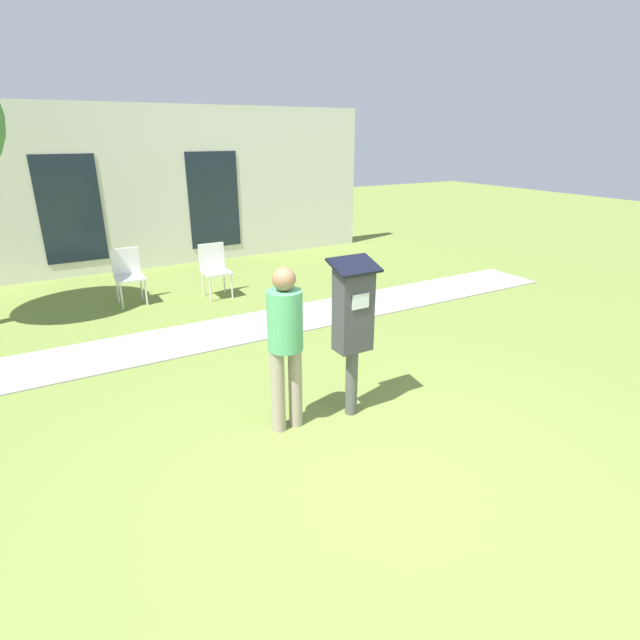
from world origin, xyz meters
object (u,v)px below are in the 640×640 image
person_standing (285,338)px  outdoor_chair_middle (214,266)px  outdoor_chair_left (128,272)px  parking_meter (353,318)px

person_standing → outdoor_chair_middle: size_ratio=1.76×
outdoor_chair_middle → outdoor_chair_left: bearing=159.5°
outdoor_chair_left → outdoor_chair_middle: 1.39m
parking_meter → outdoor_chair_left: bearing=104.5°
person_standing → outdoor_chair_left: size_ratio=1.76×
person_standing → outdoor_chair_left: bearing=97.9°
parking_meter → person_standing: (-0.67, 0.09, -0.09)m
outdoor_chair_left → parking_meter: bearing=-85.9°
parking_meter → person_standing: parking_meter is taller
outdoor_chair_left → outdoor_chair_middle: size_ratio=1.00×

